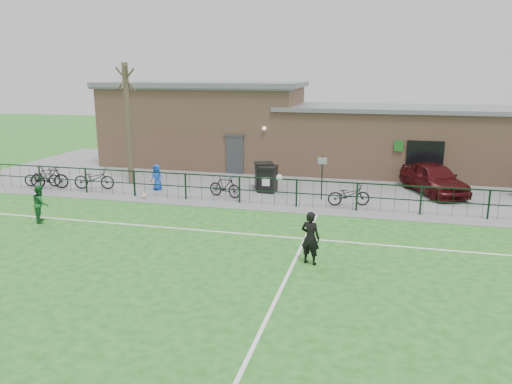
% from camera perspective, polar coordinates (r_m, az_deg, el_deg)
% --- Properties ---
extents(ground, '(90.00, 90.00, 0.00)m').
position_cam_1_polar(ground, '(14.10, -5.09, -9.86)').
color(ground, '#1E5F1C').
rests_on(ground, ground).
extents(paving_strip, '(34.00, 13.00, 0.02)m').
position_cam_1_polar(paving_strip, '(26.63, 4.51, 1.52)').
color(paving_strip, slate).
rests_on(paving_strip, ground).
extents(pitch_line_touch, '(28.00, 0.10, 0.01)m').
position_cam_1_polar(pitch_line_touch, '(21.20, 1.86, -1.66)').
color(pitch_line_touch, white).
rests_on(pitch_line_touch, ground).
extents(pitch_line_mid, '(28.00, 0.10, 0.01)m').
position_cam_1_polar(pitch_line_mid, '(17.67, -0.80, -4.84)').
color(pitch_line_mid, white).
rests_on(pitch_line_mid, ground).
extents(pitch_line_perp, '(0.10, 16.00, 0.01)m').
position_cam_1_polar(pitch_line_perp, '(13.61, 3.03, -10.70)').
color(pitch_line_perp, white).
rests_on(pitch_line_perp, ground).
extents(perimeter_fence, '(28.00, 0.10, 1.20)m').
position_cam_1_polar(perimeter_fence, '(21.24, 1.99, 0.03)').
color(perimeter_fence, black).
rests_on(perimeter_fence, ground).
extents(bare_tree, '(0.30, 0.30, 6.00)m').
position_cam_1_polar(bare_tree, '(25.95, -14.40, 7.50)').
color(bare_tree, '#473A2B').
rests_on(bare_tree, ground).
extents(wheelie_bin_left, '(1.07, 1.14, 1.22)m').
position_cam_1_polar(wheelie_bin_left, '(24.04, 0.91, 1.74)').
color(wheelie_bin_left, black).
rests_on(wheelie_bin_left, paving_strip).
extents(wheelie_bin_right, '(0.80, 0.90, 1.16)m').
position_cam_1_polar(wheelie_bin_right, '(23.57, 1.36, 1.41)').
color(wheelie_bin_right, black).
rests_on(wheelie_bin_right, paving_strip).
extents(sign_post, '(0.07, 0.07, 2.00)m').
position_cam_1_polar(sign_post, '(22.22, 7.55, 1.65)').
color(sign_post, black).
rests_on(sign_post, paving_strip).
extents(car_maroon, '(3.31, 4.56, 1.44)m').
position_cam_1_polar(car_maroon, '(24.64, 19.65, 1.49)').
color(car_maroon, '#3F0B0D').
rests_on(car_maroon, paving_strip).
extents(bicycle_a, '(1.88, 1.05, 0.94)m').
position_cam_1_polar(bicycle_a, '(26.88, -23.23, 1.59)').
color(bicycle_a, black).
rests_on(bicycle_a, paving_strip).
extents(bicycle_b, '(1.94, 0.95, 1.13)m').
position_cam_1_polar(bicycle_b, '(26.23, -22.56, 1.58)').
color(bicycle_b, black).
rests_on(bicycle_b, paving_strip).
extents(bicycle_c, '(2.06, 1.05, 1.03)m').
position_cam_1_polar(bicycle_c, '(25.37, -18.01, 1.47)').
color(bicycle_c, black).
rests_on(bicycle_c, paving_strip).
extents(bicycle_d, '(1.72, 0.89, 0.99)m').
position_cam_1_polar(bicycle_d, '(22.61, -3.57, 0.64)').
color(bicycle_d, black).
rests_on(bicycle_d, paving_strip).
extents(bicycle_e, '(1.90, 1.10, 0.94)m').
position_cam_1_polar(bicycle_e, '(21.53, 10.56, -0.31)').
color(bicycle_e, black).
rests_on(bicycle_e, paving_strip).
extents(spectator_child, '(0.68, 0.51, 1.24)m').
position_cam_1_polar(spectator_child, '(24.38, -11.25, 1.66)').
color(spectator_child, blue).
rests_on(spectator_child, paving_strip).
extents(goalkeeper_kick, '(1.93, 2.95, 2.14)m').
position_cam_1_polar(goalkeeper_kick, '(14.96, 6.11, -5.01)').
color(goalkeeper_kick, black).
rests_on(goalkeeper_kick, ground).
extents(outfield_player, '(0.83, 0.87, 1.42)m').
position_cam_1_polar(outfield_player, '(20.63, -23.40, -1.22)').
color(outfield_player, '#1A5B29').
rests_on(outfield_player, ground).
extents(ball_ground, '(0.24, 0.24, 0.24)m').
position_cam_1_polar(ball_ground, '(23.03, -12.68, -0.45)').
color(ball_ground, white).
rests_on(ball_ground, ground).
extents(clubhouse, '(24.25, 5.40, 4.96)m').
position_cam_1_polar(clubhouse, '(29.34, 3.89, 7.04)').
color(clubhouse, tan).
rests_on(clubhouse, ground).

